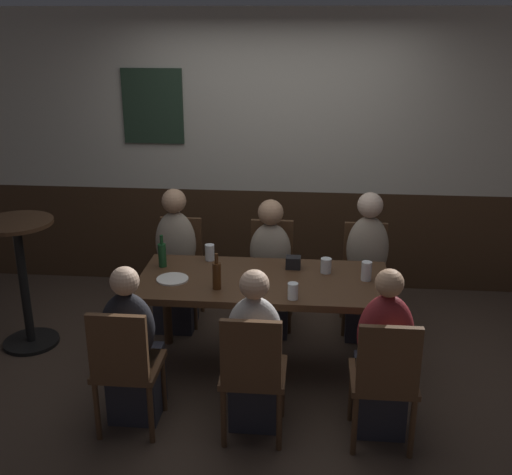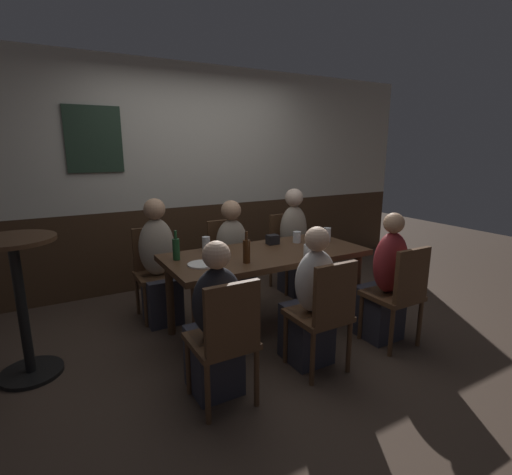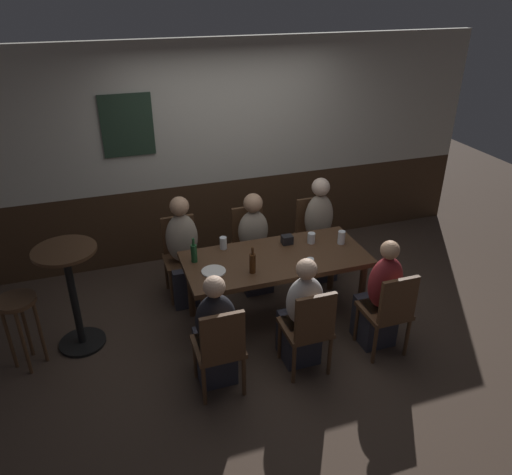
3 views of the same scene
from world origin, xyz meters
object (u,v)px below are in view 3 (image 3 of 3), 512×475
plate_white_large (214,271)px  chair_left_far (181,252)px  chair_mid_near (309,327)px  person_mid_near (301,319)px  person_right_far (319,236)px  tumbler_water (311,238)px  person_left_near (215,338)px  chair_left_near (220,346)px  beer_bottle_brown (252,263)px  chair_mid_far (250,241)px  pint_glass_pale (310,264)px  bar_stool (19,314)px  person_mid_far (255,249)px  beer_glass_half (223,244)px  person_left_far (184,258)px  chair_right_near (389,309)px  chair_right_far (314,231)px  condiment_caddy (287,240)px  tumbler_short (341,238)px  side_bar_table (72,290)px  dining_table (276,264)px  beer_bottle_green (194,253)px  person_right_near (380,301)px

plate_white_large → chair_left_far: bearing=99.2°
chair_mid_near → person_mid_near: bearing=90.0°
person_right_far → tumbler_water: person_right_far is taller
person_left_near → chair_left_near: bearing=-90.0°
person_right_far → beer_bottle_brown: bearing=-141.8°
chair_mid_far → pint_glass_pale: chair_mid_far is taller
chair_mid_near → bar_stool: bearing=159.3°
person_mid_far → beer_glass_half: person_mid_far is taller
person_left_far → person_right_far: size_ratio=0.99×
chair_right_near → chair_right_far: size_ratio=1.00×
condiment_caddy → tumbler_water: bearing=-14.5°
chair_mid_far → beer_glass_half: size_ratio=7.07×
chair_right_near → chair_mid_far: (-0.79, 1.65, 0.00)m
tumbler_short → bar_stool: (-3.09, 0.02, -0.24)m
tumbler_water → beer_glass_half: size_ratio=0.88×
bar_stool → tumbler_water: bearing=1.9°
tumbler_water → person_right_far: bearing=55.7°
chair_mid_far → pint_glass_pale: size_ratio=7.86×
person_right_far → side_bar_table: 2.74m
chair_right_far → dining_table: bearing=-133.8°
chair_right_far → tumbler_water: size_ratio=8.05×
beer_bottle_brown → plate_white_large: (-0.34, 0.12, -0.10)m
dining_table → pint_glass_pale: pint_glass_pale is taller
chair_right_far → beer_bottle_green: size_ratio=3.55×
chair_mid_near → beer_bottle_green: (-0.77, 0.99, 0.34)m
tumbler_short → plate_white_large: (-1.38, -0.12, -0.06)m
chair_left_far → person_mid_far: person_mid_far is taller
chair_mid_near → bar_stool: (-2.36, 0.89, 0.07)m
person_left_near → condiment_caddy: size_ratio=9.91×
person_left_far → person_mid_far: bearing=-0.2°
chair_right_far → chair_mid_far: size_ratio=1.00×
person_mid_near → condiment_caddy: size_ratio=10.00×
person_right_near → pint_glass_pale: bearing=148.8°
condiment_caddy → bar_stool: 2.58m
chair_left_far → beer_glass_half: chair_left_far is taller
chair_right_near → plate_white_large: 1.64m
chair_left_far → beer_bottle_green: 0.74m
person_mid_far → pint_glass_pale: bearing=-77.3°
person_right_near → person_right_far: size_ratio=0.94×
tumbler_short → person_mid_far: bearing=139.8°
tumbler_short → person_left_near: bearing=-155.1°
pint_glass_pale → chair_mid_near: bearing=-113.4°
chair_right_far → chair_left_far: bearing=180.0°
tumbler_short → side_bar_table: bearing=176.3°
chair_right_near → chair_left_far: 2.29m
chair_mid_near → person_left_near: 0.81m
chair_mid_far → chair_left_far: bearing=180.0°
person_mid_near → tumbler_water: person_mid_near is taller
person_right_near → plate_white_large: (-1.44, 0.58, 0.27)m
pint_glass_pale → side_bar_table: (-2.13, 0.53, -0.17)m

